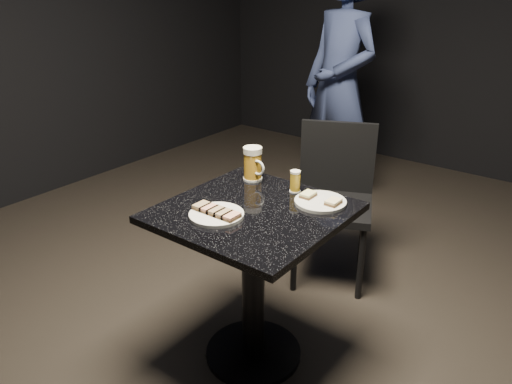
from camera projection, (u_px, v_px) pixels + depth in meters
floor at (253, 354)px, 2.33m from camera, size 6.00×6.00×0.00m
plate_large at (217, 215)px, 1.97m from camera, size 0.22×0.22×0.01m
plate_small at (320, 202)px, 2.08m from camera, size 0.22×0.22×0.01m
patron at (339, 87)px, 3.61m from camera, size 0.75×0.61×1.76m
table at (253, 260)px, 2.13m from camera, size 0.70×0.70×0.75m
beer_mug at (253, 164)px, 2.29m from camera, size 0.13×0.09×0.16m
beer_tumbler at (295, 181)px, 2.18m from camera, size 0.05×0.05×0.10m
chair at (334, 193)px, 2.80m from camera, size 0.56×0.56×0.88m
canapes_on_plate_large at (216, 211)px, 1.96m from camera, size 0.20×0.07×0.02m
canapes_on_plate_small at (321, 198)px, 2.07m from camera, size 0.17×0.07×0.02m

